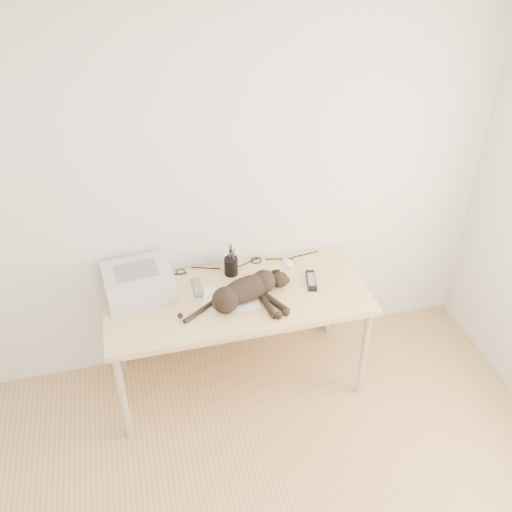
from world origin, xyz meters
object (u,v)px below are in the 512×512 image
object	(u,v)px
printer	(138,283)
pen_cup	(231,266)
cat	(244,292)
mug	(231,262)
desk	(234,303)
mouse	(287,261)

from	to	relation	value
printer	pen_cup	distance (m)	0.59
cat	mug	world-z (taller)	cat
mug	pen_cup	world-z (taller)	pen_cup
mug	pen_cup	distance (m)	0.07
printer	desk	bearing A→B (deg)	-6.19
mug	mouse	size ratio (longest dim) A/B	0.94
desk	mug	bearing A→B (deg)	82.71
cat	mug	xyz separation A→B (m)	(-0.00, 0.35, -0.02)
desk	mouse	world-z (taller)	mouse
printer	cat	world-z (taller)	printer
pen_cup	mouse	distance (m)	0.38
desk	cat	size ratio (longest dim) A/B	2.26
desk	printer	distance (m)	0.62
desk	mug	distance (m)	0.27
printer	pen_cup	xyz separation A→B (m)	(0.58, 0.07, -0.03)
mouse	cat	bearing A→B (deg)	-152.93
printer	mug	xyz separation A→B (m)	(0.59, 0.13, -0.04)
pen_cup	mouse	xyz separation A→B (m)	(0.38, 0.02, -0.04)
mouse	desk	bearing A→B (deg)	-172.20
printer	pen_cup	world-z (taller)	pen_cup
mouse	pen_cup	bearing A→B (deg)	169.74
desk	printer	xyz separation A→B (m)	(-0.57, 0.06, 0.22)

